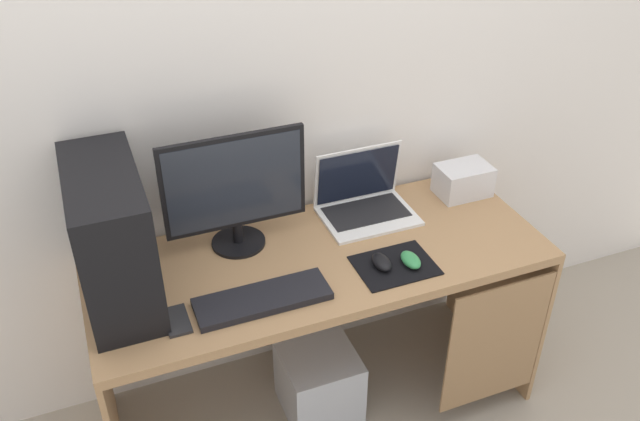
% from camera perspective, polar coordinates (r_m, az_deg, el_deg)
% --- Properties ---
extents(ground_plane, '(8.00, 8.00, 0.00)m').
position_cam_1_polar(ground_plane, '(2.77, 0.00, -15.76)').
color(ground_plane, '#9E9384').
extents(wall_back, '(4.00, 0.05, 2.60)m').
position_cam_1_polar(wall_back, '(2.28, -3.25, 12.98)').
color(wall_back, silver).
rests_on(wall_back, ground_plane).
extents(desk, '(1.55, 0.62, 0.72)m').
position_cam_1_polar(desk, '(2.36, 0.54, -6.49)').
color(desk, '#A37A51').
rests_on(desk, ground_plane).
extents(pc_tower, '(0.21, 0.49, 0.43)m').
position_cam_1_polar(pc_tower, '(2.08, -17.28, -2.12)').
color(pc_tower, black).
rests_on(pc_tower, desk).
extents(monitor, '(0.48, 0.19, 0.42)m').
position_cam_1_polar(monitor, '(2.21, -7.25, 1.68)').
color(monitor, black).
rests_on(monitor, desk).
extents(laptop, '(0.34, 0.25, 0.24)m').
position_cam_1_polar(laptop, '(2.47, 3.79, 0.78)').
color(laptop, white).
rests_on(laptop, desk).
extents(projector, '(0.20, 0.14, 0.12)m').
position_cam_1_polar(projector, '(2.63, 12.09, 2.55)').
color(projector, silver).
rests_on(projector, desk).
extents(keyboard, '(0.42, 0.14, 0.02)m').
position_cam_1_polar(keyboard, '(2.09, -4.91, -7.51)').
color(keyboard, black).
rests_on(keyboard, desk).
extents(mousepad, '(0.26, 0.20, 0.00)m').
position_cam_1_polar(mousepad, '(2.24, 6.38, -4.66)').
color(mousepad, black).
rests_on(mousepad, desk).
extents(mouse_left, '(0.06, 0.10, 0.03)m').
position_cam_1_polar(mouse_left, '(2.22, 5.26, -4.39)').
color(mouse_left, black).
rests_on(mouse_left, mousepad).
extents(mouse_right, '(0.06, 0.10, 0.03)m').
position_cam_1_polar(mouse_right, '(2.24, 7.73, -4.19)').
color(mouse_right, '#338C4C').
rests_on(mouse_right, mousepad).
extents(cell_phone, '(0.07, 0.13, 0.01)m').
position_cam_1_polar(cell_phone, '(2.06, -12.07, -9.15)').
color(cell_phone, '#232326').
rests_on(cell_phone, desk).
extents(subwoofer, '(0.28, 0.28, 0.28)m').
position_cam_1_polar(subwoofer, '(2.64, -0.08, -14.35)').
color(subwoofer, '#B7BCC6').
rests_on(subwoofer, ground_plane).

